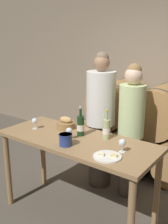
{
  "coord_description": "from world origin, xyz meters",
  "views": [
    {
      "loc": [
        1.55,
        -1.96,
        1.93
      ],
      "look_at": [
        0.0,
        0.14,
        1.18
      ],
      "focal_mm": 42.0,
      "sensor_mm": 36.0,
      "label": 1
    }
  ],
  "objects": [
    {
      "name": "cheese_plate",
      "position": [
        0.49,
        -0.19,
        0.94
      ],
      "size": [
        0.25,
        0.25,
        0.04
      ],
      "color": "white",
      "rests_on": "tasting_table"
    },
    {
      "name": "bread_basket",
      "position": [
        -0.29,
        0.18,
        0.98
      ],
      "size": [
        0.21,
        0.21,
        0.14
      ],
      "color": "olive",
      "rests_on": "tasting_table"
    },
    {
      "name": "wine_glass_center",
      "position": [
        0.54,
        -0.01,
        1.02
      ],
      "size": [
        0.07,
        0.07,
        0.13
      ],
      "color": "white",
      "rests_on": "tasting_table"
    },
    {
      "name": "person_right",
      "position": [
        0.25,
        0.74,
        0.86
      ],
      "size": [
        0.31,
        0.31,
        1.65
      ],
      "color": "#4C4238",
      "rests_on": "ground_plane"
    },
    {
      "name": "blue_crock",
      "position": [
        0.03,
        -0.2,
        0.99
      ],
      "size": [
        0.13,
        0.13,
        0.12
      ],
      "color": "navy",
      "rests_on": "tasting_table"
    },
    {
      "name": "wine_bottle_red",
      "position": [
        -0.02,
        0.1,
        1.04
      ],
      "size": [
        0.08,
        0.08,
        0.31
      ],
      "color": "#193819",
      "rests_on": "tasting_table"
    },
    {
      "name": "wine_glass_far_left",
      "position": [
        -0.56,
        -0.04,
        1.02
      ],
      "size": [
        0.07,
        0.07,
        0.13
      ],
      "color": "white",
      "rests_on": "tasting_table"
    },
    {
      "name": "tasting_table",
      "position": [
        0.0,
        0.0,
        0.8
      ],
      "size": [
        1.69,
        0.69,
        0.93
      ],
      "color": "#99754C",
      "rests_on": "ground_plane"
    },
    {
      "name": "ground_plane",
      "position": [
        0.0,
        0.0,
        0.0
      ],
      "size": [
        10.0,
        10.0,
        0.0
      ],
      "primitive_type": "plane",
      "color": "#564F44"
    },
    {
      "name": "wine_bottle_white",
      "position": [
        0.25,
        0.18,
        1.04
      ],
      "size": [
        0.08,
        0.08,
        0.31
      ],
      "color": "#ADBC7F",
      "rests_on": "tasting_table"
    },
    {
      "name": "barrel_stack",
      "position": [
        0.0,
        1.54,
        0.58
      ],
      "size": [
        2.11,
        0.92,
        1.3
      ],
      "color": "#A87A47",
      "rests_on": "ground_plane"
    },
    {
      "name": "wine_glass_left",
      "position": [
        -0.04,
        -0.06,
        1.02
      ],
      "size": [
        0.07,
        0.07,
        0.13
      ],
      "color": "white",
      "rests_on": "tasting_table"
    },
    {
      "name": "person_left",
      "position": [
        -0.18,
        0.74,
        0.89
      ],
      "size": [
        0.37,
        0.37,
        1.76
      ],
      "color": "#4C4238",
      "rests_on": "ground_plane"
    },
    {
      "name": "stone_wall_back",
      "position": [
        0.0,
        2.12,
        1.6
      ],
      "size": [
        10.0,
        0.12,
        3.2
      ],
      "color": "gray",
      "rests_on": "ground_plane"
    }
  ]
}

